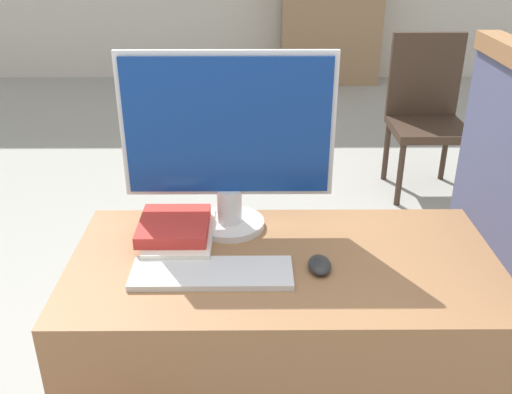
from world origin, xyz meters
The scene contains 8 objects.
desk centered at (0.00, 0.29, 0.37)m, with size 1.14×0.57×0.75m.
carrel_divider centered at (0.59, 0.34, 0.65)m, with size 0.07×0.67×1.27m.
monitor centered at (-0.15, 0.47, 1.02)m, with size 0.58×0.20×0.51m.
keyboard centered at (-0.19, 0.21, 0.76)m, with size 0.41×0.14×0.02m.
mouse centered at (0.09, 0.24, 0.76)m, with size 0.06×0.09×0.03m.
book_stack centered at (-0.29, 0.40, 0.78)m, with size 0.20×0.27×0.06m.
far_chair centered at (0.98, 2.36, 0.52)m, with size 0.44×0.44×0.95m.
bookshelf_far centered at (0.72, 4.97, 0.81)m, with size 1.00×0.32×1.62m.
Camera 1 is at (-0.08, -0.99, 1.56)m, focal length 40.00 mm.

